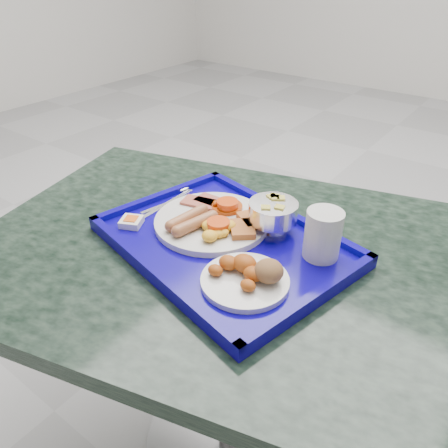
% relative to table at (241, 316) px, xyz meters
% --- Properties ---
extents(floor, '(6.00, 6.00, 0.00)m').
position_rel_table_xyz_m(floor, '(-0.53, 1.08, -0.53)').
color(floor, '#98989B').
rests_on(floor, ground).
extents(table, '(1.29, 1.02, 0.71)m').
position_rel_table_xyz_m(table, '(0.00, 0.00, 0.00)').
color(table, gray).
rests_on(table, floor).
extents(tray, '(0.56, 0.46, 0.03)m').
position_rel_table_xyz_m(tray, '(-0.04, -0.01, 0.19)').
color(tray, '#0C038C').
rests_on(tray, table).
extents(main_plate, '(0.25, 0.25, 0.04)m').
position_rel_table_xyz_m(main_plate, '(-0.09, 0.02, 0.21)').
color(main_plate, silver).
rests_on(main_plate, tray).
extents(bread_plate, '(0.16, 0.16, 0.05)m').
position_rel_table_xyz_m(bread_plate, '(0.08, -0.09, 0.22)').
color(bread_plate, silver).
rests_on(bread_plate, tray).
extents(fruit_bowl, '(0.10, 0.10, 0.07)m').
position_rel_table_xyz_m(fruit_bowl, '(0.02, 0.08, 0.25)').
color(fruit_bowl, silver).
rests_on(fruit_bowl, tray).
extents(juice_cup, '(0.07, 0.07, 0.10)m').
position_rel_table_xyz_m(juice_cup, '(0.14, 0.06, 0.25)').
color(juice_cup, silver).
rests_on(juice_cup, tray).
extents(spoon, '(0.06, 0.17, 0.01)m').
position_rel_table_xyz_m(spoon, '(-0.25, 0.09, 0.20)').
color(spoon, silver).
rests_on(spoon, tray).
extents(knife, '(0.01, 0.17, 0.00)m').
position_rel_table_xyz_m(knife, '(-0.24, 0.03, 0.20)').
color(knife, silver).
rests_on(knife, tray).
extents(jam_packet, '(0.06, 0.06, 0.02)m').
position_rel_table_xyz_m(jam_packet, '(-0.24, -0.08, 0.21)').
color(jam_packet, white).
rests_on(jam_packet, tray).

